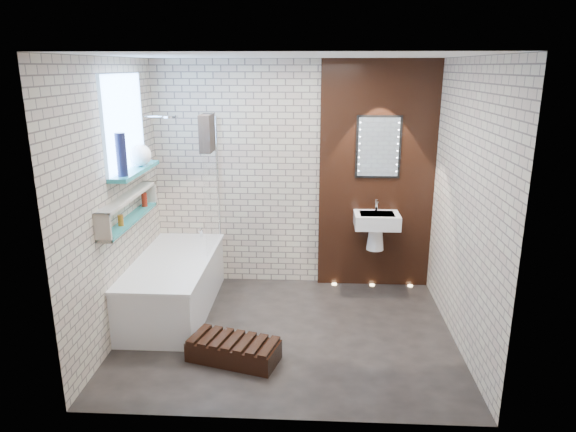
# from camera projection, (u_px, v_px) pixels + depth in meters

# --- Properties ---
(ground) EXTENTS (3.20, 3.20, 0.00)m
(ground) POSITION_uv_depth(u_px,v_px,m) (287.00, 333.00, 5.08)
(ground) COLOR black
(ground) RESTS_ON ground
(room_shell) EXTENTS (3.24, 3.20, 2.60)m
(room_shell) POSITION_uv_depth(u_px,v_px,m) (287.00, 205.00, 4.72)
(room_shell) COLOR #BDA696
(room_shell) RESTS_ON ground
(walnut_panel) EXTENTS (1.30, 0.06, 2.60)m
(walnut_panel) POSITION_uv_depth(u_px,v_px,m) (377.00, 177.00, 5.89)
(walnut_panel) COLOR black
(walnut_panel) RESTS_ON ground
(clerestory_window) EXTENTS (0.18, 1.00, 0.94)m
(clerestory_window) POSITION_uv_depth(u_px,v_px,m) (126.00, 133.00, 4.97)
(clerestory_window) COLOR #7FADE0
(clerestory_window) RESTS_ON room_shell
(display_niche) EXTENTS (0.14, 1.30, 0.26)m
(display_niche) POSITION_uv_depth(u_px,v_px,m) (129.00, 209.00, 4.97)
(display_niche) COLOR teal
(display_niche) RESTS_ON room_shell
(bathtub) EXTENTS (0.79, 1.74, 0.70)m
(bathtub) POSITION_uv_depth(u_px,v_px,m) (174.00, 284.00, 5.50)
(bathtub) COLOR white
(bathtub) RESTS_ON ground
(bath_screen) EXTENTS (0.01, 0.78, 1.40)m
(bath_screen) POSITION_uv_depth(u_px,v_px,m) (212.00, 184.00, 5.63)
(bath_screen) COLOR white
(bath_screen) RESTS_ON bathtub
(towel) EXTENTS (0.11, 0.29, 0.39)m
(towel) POSITION_uv_depth(u_px,v_px,m) (207.00, 133.00, 5.34)
(towel) COLOR black
(towel) RESTS_ON bath_screen
(shower_head) EXTENTS (0.18, 0.18, 0.02)m
(shower_head) POSITION_uv_depth(u_px,v_px,m) (170.00, 117.00, 5.51)
(shower_head) COLOR silver
(shower_head) RESTS_ON room_shell
(washbasin) EXTENTS (0.50, 0.36, 0.58)m
(washbasin) POSITION_uv_depth(u_px,v_px,m) (376.00, 225.00, 5.85)
(washbasin) COLOR white
(washbasin) RESTS_ON walnut_panel
(led_mirror) EXTENTS (0.50, 0.02, 0.70)m
(led_mirror) POSITION_uv_depth(u_px,v_px,m) (378.00, 147.00, 5.76)
(led_mirror) COLOR black
(led_mirror) RESTS_ON walnut_panel
(walnut_step) EXTENTS (0.86, 0.56, 0.18)m
(walnut_step) POSITION_uv_depth(u_px,v_px,m) (234.00, 351.00, 4.59)
(walnut_step) COLOR black
(walnut_step) RESTS_ON ground
(niche_bottles) EXTENTS (0.06, 0.74, 0.15)m
(niche_bottles) POSITION_uv_depth(u_px,v_px,m) (137.00, 206.00, 5.19)
(niche_bottles) COLOR maroon
(niche_bottles) RESTS_ON display_niche
(sill_vases) EXTENTS (0.22, 0.66, 0.39)m
(sill_vases) POSITION_uv_depth(u_px,v_px,m) (136.00, 155.00, 5.06)
(sill_vases) COLOR white
(sill_vases) RESTS_ON clerestory_window
(floor_uplights) EXTENTS (0.96, 0.06, 0.01)m
(floor_uplights) POSITION_uv_depth(u_px,v_px,m) (372.00, 285.00, 6.19)
(floor_uplights) COLOR #FFD899
(floor_uplights) RESTS_ON ground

